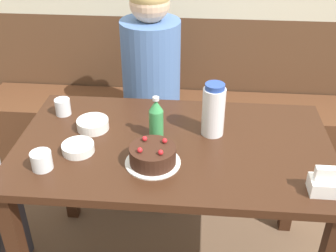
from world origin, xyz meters
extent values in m
cube|color=brown|center=(0.00, 1.05, 0.47)|extent=(4.80, 0.04, 0.95)
cube|color=#56331E|center=(0.00, 0.83, 0.24)|extent=(2.45, 0.38, 0.48)
cube|color=#381E11|center=(0.00, 0.00, 0.73)|extent=(1.29, 0.74, 0.03)
cube|color=#381E11|center=(-0.60, 0.32, 0.36)|extent=(0.06, 0.06, 0.71)
cube|color=#381E11|center=(0.60, 0.32, 0.36)|extent=(0.06, 0.06, 0.71)
cylinder|color=white|center=(-0.07, -0.14, 0.75)|extent=(0.21, 0.21, 0.01)
cylinder|color=#381E14|center=(-0.07, -0.14, 0.79)|extent=(0.18, 0.18, 0.07)
sphere|color=red|center=(-0.03, -0.11, 0.83)|extent=(0.02, 0.02, 0.02)
sphere|color=red|center=(-0.10, -0.10, 0.83)|extent=(0.02, 0.02, 0.02)
sphere|color=red|center=(-0.11, -0.18, 0.83)|extent=(0.02, 0.02, 0.02)
sphere|color=red|center=(-0.03, -0.19, 0.83)|extent=(0.02, 0.02, 0.02)
cylinder|color=white|center=(0.16, 0.09, 0.85)|extent=(0.09, 0.09, 0.21)
cylinder|color=#28479E|center=(0.16, 0.09, 0.97)|extent=(0.08, 0.08, 0.02)
cylinder|color=#388E4C|center=(-0.08, 0.04, 0.81)|extent=(0.06, 0.06, 0.12)
cone|color=#388E4C|center=(-0.08, 0.04, 0.90)|extent=(0.06, 0.06, 0.05)
cylinder|color=silver|center=(-0.08, 0.04, 0.93)|extent=(0.03, 0.03, 0.01)
cube|color=white|center=(0.54, -0.26, 0.77)|extent=(0.11, 0.08, 0.05)
cube|color=white|center=(0.54, -0.26, 0.83)|extent=(0.09, 0.03, 0.05)
cylinder|color=white|center=(-0.37, -0.09, 0.76)|extent=(0.13, 0.13, 0.04)
cylinder|color=white|center=(-0.35, 0.08, 0.77)|extent=(0.14, 0.14, 0.04)
cylinder|color=silver|center=(-0.52, 0.19, 0.78)|extent=(0.07, 0.07, 0.07)
cylinder|color=silver|center=(-0.48, -0.21, 0.78)|extent=(0.08, 0.08, 0.07)
cube|color=#33333D|center=(-0.17, 0.63, 0.23)|extent=(0.30, 0.34, 0.45)
cylinder|color=#4C70AD|center=(-0.17, 0.63, 0.75)|extent=(0.31, 0.31, 0.60)
sphere|color=beige|center=(-0.17, 0.63, 1.14)|extent=(0.20, 0.20, 0.20)
camera|label=1|loc=(0.10, -1.43, 1.71)|focal=45.00mm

